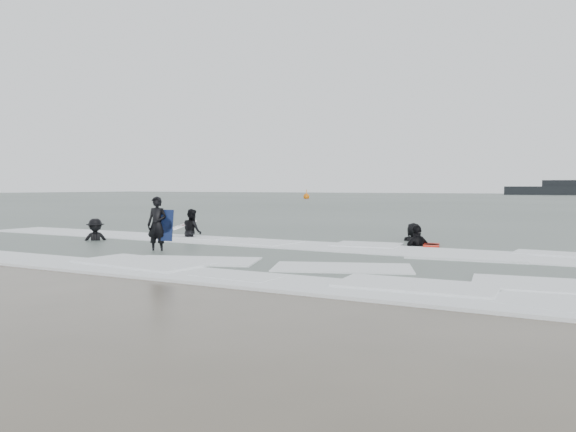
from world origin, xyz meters
The scene contains 11 objects.
ground centered at (0.00, 0.00, 0.00)m, with size 320.00×320.00×0.00m, color brown.
sea centered at (0.00, 80.00, 0.06)m, with size 320.00×320.00×0.00m, color #47544C.
surfer_centre centered at (-3.22, 2.50, 0.00)m, with size 0.64×0.42×1.75m, color black.
surfer_wading centered at (-5.10, 6.58, 0.00)m, with size 0.84×0.65×1.73m, color black.
surfer_breaker centered at (-7.47, 3.93, 0.00)m, with size 1.11×0.64×1.72m, color black.
surfer_right_near centered at (3.38, 7.87, 0.00)m, with size 1.12×0.47×1.91m, color black.
surfer_right_far centered at (2.81, 9.38, 0.00)m, with size 0.92×0.60×1.87m, color black.
surf_foam centered at (0.00, 3.70, 0.04)m, with size 30.03×9.06×0.09m.
bodyboards centered at (-1.50, 5.68, 0.50)m, with size 10.20×5.82×1.25m.
buoy centered at (-33.02, 71.70, 0.42)m, with size 1.00×1.00×1.65m.
vessel_horizon centered at (2.19, 136.76, 1.32)m, with size 26.01×4.64×3.53m.
Camera 1 is at (8.55, -10.65, 2.03)m, focal length 35.00 mm.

